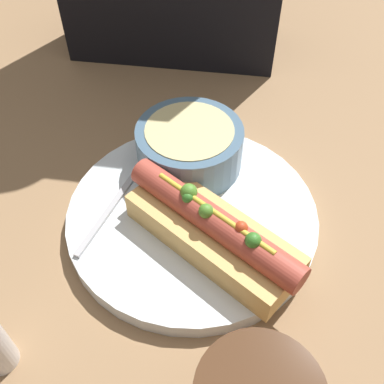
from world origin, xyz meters
TOP-DOWN VIEW (x-y plane):
  - ground_plane at (0.00, 0.00)m, footprint 4.00×4.00m
  - dinner_plate at (0.00, 0.00)m, footprint 0.25×0.25m
  - hot_dog at (0.02, -0.04)m, footprint 0.17×0.14m
  - soup_bowl at (-0.01, 0.07)m, footprint 0.11×0.11m
  - spoon at (-0.06, 0.05)m, footprint 0.06×0.16m

SIDE VIEW (x-z plane):
  - ground_plane at x=0.00m, z-range 0.00..0.00m
  - dinner_plate at x=0.00m, z-range 0.00..0.02m
  - spoon at x=-0.06m, z-range 0.02..0.03m
  - hot_dog at x=0.02m, z-range 0.01..0.07m
  - soup_bowl at x=-0.01m, z-range 0.02..0.07m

